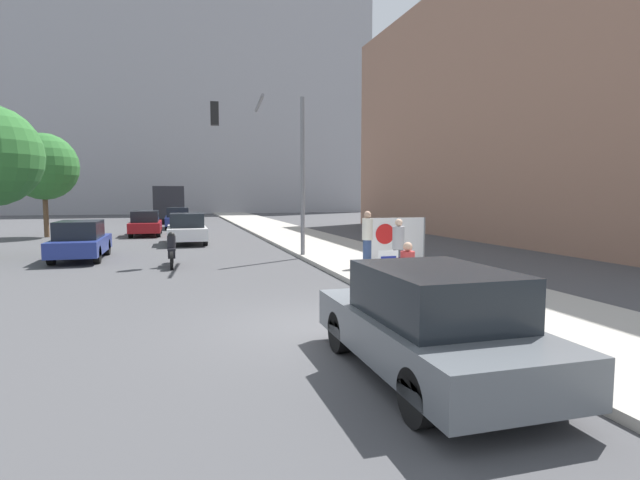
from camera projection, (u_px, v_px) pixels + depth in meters
ground_plane at (329, 328)px, 9.22m from camera, size 160.00×160.00×0.00m
sidewalk_curb at (317, 243)px, 24.67m from camera, size 4.25×90.00×0.14m
building_backdrop_far at (179, 105)px, 68.35m from camera, size 52.00×12.00×29.34m
building_backdrop_right at (547, 108)px, 27.86m from camera, size 10.00×32.00×14.60m
seated_protester at (408, 266)px, 11.70m from camera, size 0.98×0.77×1.21m
jogger_on_sidewalk at (398, 248)px, 13.90m from camera, size 0.34×0.34×1.65m
pedestrian_behind at (367, 238)px, 15.95m from camera, size 0.34×0.34×1.80m
protest_banner at (397, 240)px, 16.15m from camera, size 2.01×0.06×1.58m
traffic_light_pole at (271, 148)px, 18.78m from camera, size 3.49×3.26×6.00m
parked_car_curbside at (430, 323)px, 6.69m from camera, size 1.85×4.24×1.51m
car_on_road_nearest at (80, 241)px, 18.81m from camera, size 1.71×4.28×1.49m
car_on_road_midblock at (187, 229)px, 25.01m from camera, size 1.87×4.20×1.54m
car_on_road_distant at (146, 223)px, 29.99m from camera, size 1.75×4.42×1.50m
car_on_road_far_lane at (178, 218)px, 36.33m from camera, size 1.74×4.63×1.54m
city_bus_on_road at (170, 201)px, 46.52m from camera, size 2.52×11.02×3.17m
motorcycle_on_road at (172, 251)px, 17.14m from camera, size 0.28×2.22×1.19m
street_tree_midblock at (44, 167)px, 28.60m from camera, size 3.82×3.82×5.99m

